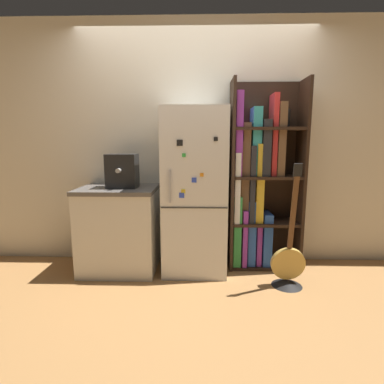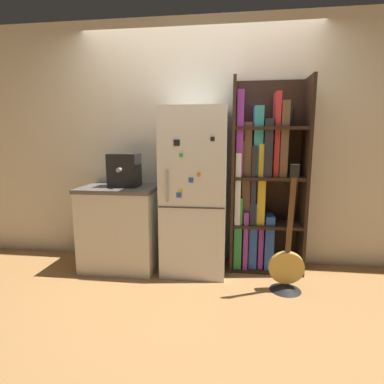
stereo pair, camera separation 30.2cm
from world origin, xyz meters
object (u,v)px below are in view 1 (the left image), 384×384
espresso_machine (122,171)px  refrigerator (195,192)px  bookshelf (257,182)px  guitar (288,269)px

espresso_machine → refrigerator: bearing=2.3°
refrigerator → espresso_machine: (-0.72, -0.03, 0.21)m
bookshelf → refrigerator: bearing=-168.4°
guitar → refrigerator: bearing=157.3°
espresso_machine → guitar: espresso_machine is taller
bookshelf → guitar: bearing=-66.3°
refrigerator → espresso_machine: refrigerator is taller
espresso_machine → guitar: bearing=-11.8°
refrigerator → bookshelf: bearing=11.6°
refrigerator → guitar: bearing=-22.7°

